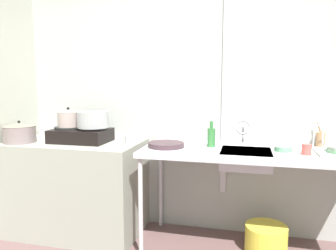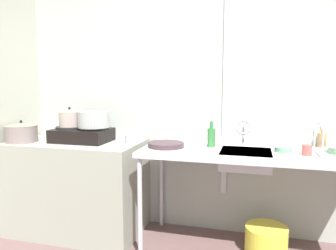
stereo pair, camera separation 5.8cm
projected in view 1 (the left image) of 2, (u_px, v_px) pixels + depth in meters
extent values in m
cube|color=#A8ACA5|center=(216.00, 99.00, 2.87)|extent=(4.44, 0.10, 2.43)
cube|color=silver|center=(225.00, 85.00, 2.78)|extent=(0.05, 0.01, 1.94)
cube|color=gray|center=(77.00, 187.00, 2.89)|extent=(1.17, 0.67, 0.84)
cube|color=silver|center=(253.00, 153.00, 2.47)|extent=(1.75, 0.67, 0.04)
cylinder|color=silver|center=(141.00, 208.00, 2.44)|extent=(0.04, 0.04, 0.80)
cylinder|color=silver|center=(160.00, 185.00, 3.01)|extent=(0.04, 0.04, 0.80)
cube|color=black|center=(81.00, 136.00, 2.82)|extent=(0.50, 0.34, 0.12)
cylinder|color=black|center=(69.00, 128.00, 2.84)|extent=(0.25, 0.25, 0.02)
cylinder|color=black|center=(93.00, 129.00, 2.78)|extent=(0.25, 0.25, 0.02)
cylinder|color=#A5938B|center=(68.00, 119.00, 2.83)|extent=(0.19, 0.19, 0.13)
cone|color=tan|center=(68.00, 111.00, 2.82)|extent=(0.19, 0.19, 0.02)
sphere|color=black|center=(68.00, 108.00, 2.81)|extent=(0.02, 0.02, 0.02)
cylinder|color=#989B9B|center=(93.00, 120.00, 2.77)|extent=(0.28, 0.28, 0.14)
cylinder|color=slate|center=(20.00, 134.00, 2.79)|extent=(0.27, 0.27, 0.15)
cone|color=gray|center=(19.00, 125.00, 2.78)|extent=(0.28, 0.28, 0.02)
sphere|color=black|center=(19.00, 122.00, 2.77)|extent=(0.02, 0.02, 0.02)
cylinder|color=silver|center=(130.00, 139.00, 2.76)|extent=(0.10, 0.10, 0.07)
cone|color=silver|center=(130.00, 132.00, 2.75)|extent=(0.09, 0.09, 0.07)
cube|color=silver|center=(246.00, 159.00, 2.45)|extent=(0.38, 0.37, 0.12)
cylinder|color=silver|center=(243.00, 136.00, 2.65)|extent=(0.02, 0.02, 0.16)
torus|color=silver|center=(243.00, 127.00, 2.59)|extent=(0.12, 0.02, 0.12)
cylinder|color=#3F2D33|center=(166.00, 145.00, 2.59)|extent=(0.30, 0.30, 0.04)
cylinder|color=silver|center=(323.00, 142.00, 2.21)|extent=(0.01, 0.01, 0.22)
cylinder|color=silver|center=(314.00, 135.00, 2.50)|extent=(0.01, 0.01, 0.22)
cylinder|color=#C85049|center=(307.00, 149.00, 2.30)|extent=(0.07, 0.07, 0.08)
cylinder|color=#649E76|center=(283.00, 149.00, 2.42)|extent=(0.13, 0.13, 0.04)
cylinder|color=#347539|center=(211.00, 138.00, 2.59)|extent=(0.06, 0.06, 0.15)
cylinder|color=#347539|center=(211.00, 125.00, 2.58)|extent=(0.03, 0.03, 0.06)
cylinder|color=#A37951|center=(320.00, 140.00, 2.61)|extent=(0.07, 0.07, 0.12)
cylinder|color=olive|center=(321.00, 132.00, 2.60)|extent=(0.07, 0.03, 0.16)
cylinder|color=yellow|center=(266.00, 239.00, 2.55)|extent=(0.33, 0.33, 0.22)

